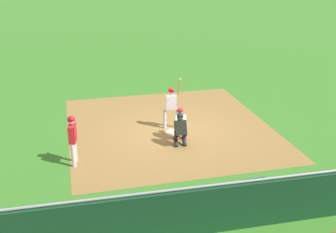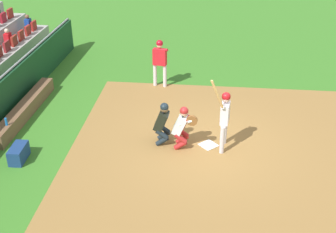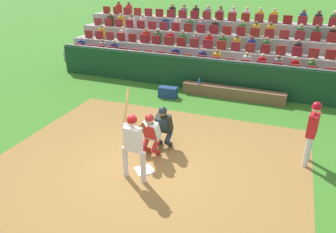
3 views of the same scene
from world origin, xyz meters
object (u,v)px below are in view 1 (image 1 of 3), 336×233
home_plate_marker (172,131)px  on_deck_batter (73,135)px  water_bottle_on_bench (233,195)px  equipment_duffel_bag (255,187)px  dugout_bench (184,214)px  home_plate_umpire (180,128)px  catcher_crouching (180,122)px  batter_at_plate (171,103)px

home_plate_marker → on_deck_batter: (-3.84, -1.95, 1.05)m
water_bottle_on_bench → on_deck_batter: 5.73m
equipment_duffel_bag → water_bottle_on_bench: bearing=-146.5°
equipment_duffel_bag → on_deck_batter: bearing=145.9°
dugout_bench → equipment_duffel_bag: (2.41, 0.86, -0.01)m
on_deck_batter → home_plate_marker: bearing=27.0°
on_deck_batter → home_plate_umpire: bearing=9.3°
home_plate_marker → dugout_bench: size_ratio=0.11×
catcher_crouching → dugout_bench: (-1.19, -5.16, -0.50)m
batter_at_plate → water_bottle_on_bench: batter_at_plate is taller
home_plate_umpire → water_bottle_on_bench: 4.52m
catcher_crouching → dugout_bench: size_ratio=0.32×
home_plate_umpire → water_bottle_on_bench: size_ratio=5.64×
catcher_crouching → home_plate_umpire: 0.59m
home_plate_umpire → dugout_bench: (-1.04, -4.59, -0.49)m
catcher_crouching → water_bottle_on_bench: bearing=-87.9°
dugout_bench → on_deck_batter: size_ratio=2.31×
on_deck_batter → water_bottle_on_bench: bearing=-42.8°
home_plate_umpire → equipment_duffel_bag: 4.01m
home_plate_marker → batter_at_plate: size_ratio=0.20×
home_plate_marker → home_plate_umpire: (0.01, -1.32, 0.69)m
home_plate_umpire → batter_at_plate: bearing=87.8°
batter_at_plate → on_deck_batter: size_ratio=1.25×
home_plate_marker → dugout_bench: dugout_bench is taller
equipment_duffel_bag → catcher_crouching: bearing=102.4°
batter_at_plate → equipment_duffel_bag: (1.31, -5.45, -0.86)m
water_bottle_on_bench → catcher_crouching: bearing=92.1°
batter_at_plate → dugout_bench: size_ratio=0.54×
catcher_crouching → batter_at_plate: bearing=94.4°
home_plate_umpire → equipment_duffel_bag: (1.37, -3.73, -0.50)m
batter_at_plate → home_plate_umpire: batter_at_plate is taller
batter_at_plate → catcher_crouching: 1.20m
equipment_duffel_bag → on_deck_batter: size_ratio=0.42×
dugout_bench → equipment_duffel_bag: size_ratio=5.54×
catcher_crouching → dugout_bench: catcher_crouching is taller
home_plate_marker → dugout_bench: (-1.03, -5.91, 0.20)m
dugout_bench → water_bottle_on_bench: bearing=3.3°
home_plate_marker → catcher_crouching: catcher_crouching is taller
batter_at_plate → dugout_bench: bearing=-99.9°
equipment_duffel_bag → home_plate_marker: bearing=101.9°
home_plate_marker → equipment_duffel_bag: bearing=-74.7°
water_bottle_on_bench → equipment_duffel_bag: bearing=36.9°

